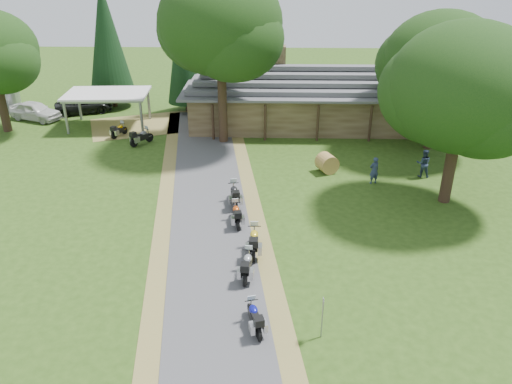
{
  "coord_description": "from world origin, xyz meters",
  "views": [
    {
      "loc": [
        2.26,
        -17.01,
        13.33
      ],
      "look_at": [
        1.62,
        7.02,
        1.6
      ],
      "focal_mm": 35.0,
      "sensor_mm": 36.0,
      "label": 1
    }
  ],
  "objects_px": {
    "lodge": "(314,94)",
    "motorcycle_row_d": "(236,213)",
    "car_dark_suv": "(83,101)",
    "motorcycle_row_a": "(255,316)",
    "motorcycle_row_b": "(247,264)",
    "motorcycle_row_e": "(235,194)",
    "motorcycle_carport_b": "(141,136)",
    "car_white_sedan": "(35,109)",
    "motorcycle_carport_a": "(119,130)",
    "hay_bale": "(327,163)",
    "motorcycle_row_c": "(254,240)",
    "carport": "(109,109)"
  },
  "relations": [
    {
      "from": "car_white_sedan",
      "to": "hay_bale",
      "type": "xyz_separation_m",
      "value": [
        24.04,
        -10.66,
        -0.36
      ]
    },
    {
      "from": "car_white_sedan",
      "to": "motorcycle_row_e",
      "type": "distance_m",
      "value": 23.95
    },
    {
      "from": "motorcycle_carport_b",
      "to": "hay_bale",
      "type": "distance_m",
      "value": 14.33
    },
    {
      "from": "motorcycle_row_b",
      "to": "hay_bale",
      "type": "xyz_separation_m",
      "value": [
        4.77,
        11.86,
        -0.01
      ]
    },
    {
      "from": "motorcycle_row_b",
      "to": "motorcycle_row_c",
      "type": "bearing_deg",
      "value": -2.34
    },
    {
      "from": "car_white_sedan",
      "to": "motorcycle_carport_a",
      "type": "bearing_deg",
      "value": -94.87
    },
    {
      "from": "hay_bale",
      "to": "motorcycle_row_d",
      "type": "bearing_deg",
      "value": -128.07
    },
    {
      "from": "car_dark_suv",
      "to": "motorcycle_row_e",
      "type": "relative_size",
      "value": 2.73
    },
    {
      "from": "car_dark_suv",
      "to": "motorcycle_row_a",
      "type": "xyz_separation_m",
      "value": [
        16.21,
        -28.15,
        -0.45
      ]
    },
    {
      "from": "lodge",
      "to": "hay_bale",
      "type": "distance_m",
      "value": 10.67
    },
    {
      "from": "motorcycle_row_b",
      "to": "motorcycle_row_d",
      "type": "relative_size",
      "value": 1.03
    },
    {
      "from": "motorcycle_row_a",
      "to": "motorcycle_row_b",
      "type": "xyz_separation_m",
      "value": [
        -0.43,
        3.45,
        0.05
      ]
    },
    {
      "from": "lodge",
      "to": "motorcycle_row_a",
      "type": "xyz_separation_m",
      "value": [
        -4.2,
        -25.82,
        -1.86
      ]
    },
    {
      "from": "car_dark_suv",
      "to": "motorcycle_row_d",
      "type": "distance_m",
      "value": 24.95
    },
    {
      "from": "motorcycle_row_b",
      "to": "motorcycle_row_e",
      "type": "relative_size",
      "value": 0.94
    },
    {
      "from": "motorcycle_row_a",
      "to": "motorcycle_carport_a",
      "type": "bearing_deg",
      "value": 11.65
    },
    {
      "from": "lodge",
      "to": "hay_bale",
      "type": "height_order",
      "value": "lodge"
    },
    {
      "from": "motorcycle_row_c",
      "to": "motorcycle_row_d",
      "type": "distance_m",
      "value": 3.0
    },
    {
      "from": "motorcycle_carport_b",
      "to": "motorcycle_row_d",
      "type": "bearing_deg",
      "value": -108.92
    },
    {
      "from": "motorcycle_carport_a",
      "to": "lodge",
      "type": "bearing_deg",
      "value": -53.16
    },
    {
      "from": "motorcycle_row_e",
      "to": "motorcycle_carport_b",
      "type": "bearing_deg",
      "value": 28.68
    },
    {
      "from": "motorcycle_row_b",
      "to": "hay_bale",
      "type": "distance_m",
      "value": 12.78
    },
    {
      "from": "lodge",
      "to": "motorcycle_carport_b",
      "type": "relative_size",
      "value": 11.32
    },
    {
      "from": "car_dark_suv",
      "to": "motorcycle_row_b",
      "type": "distance_m",
      "value": 29.31
    },
    {
      "from": "motorcycle_row_a",
      "to": "motorcycle_row_c",
      "type": "distance_m",
      "value": 5.41
    },
    {
      "from": "motorcycle_carport_b",
      "to": "car_dark_suv",
      "type": "bearing_deg",
      "value": 79.3
    },
    {
      "from": "car_white_sedan",
      "to": "motorcycle_row_c",
      "type": "bearing_deg",
      "value": -115.33
    },
    {
      "from": "motorcycle_row_b",
      "to": "motorcycle_row_d",
      "type": "xyz_separation_m",
      "value": [
        -0.78,
        4.77,
        -0.02
      ]
    },
    {
      "from": "motorcycle_row_d",
      "to": "motorcycle_carport_b",
      "type": "xyz_separation_m",
      "value": [
        -7.92,
        11.98,
        0.03
      ]
    },
    {
      "from": "car_white_sedan",
      "to": "motorcycle_carport_b",
      "type": "distance_m",
      "value": 12.05
    },
    {
      "from": "motorcycle_row_a",
      "to": "motorcycle_carport_b",
      "type": "xyz_separation_m",
      "value": [
        -9.13,
        20.2,
        0.06
      ]
    },
    {
      "from": "hay_bale",
      "to": "car_dark_suv",
      "type": "bearing_deg",
      "value": 148.0
    },
    {
      "from": "hay_bale",
      "to": "motorcycle_row_c",
      "type": "bearing_deg",
      "value": -114.55
    },
    {
      "from": "motorcycle_row_a",
      "to": "motorcycle_row_e",
      "type": "bearing_deg",
      "value": -7.78
    },
    {
      "from": "carport",
      "to": "motorcycle_carport_b",
      "type": "height_order",
      "value": "carport"
    },
    {
      "from": "car_white_sedan",
      "to": "motorcycle_row_e",
      "type": "xyz_separation_m",
      "value": [
        18.25,
        -15.51,
        -0.31
      ]
    },
    {
      "from": "car_white_sedan",
      "to": "motorcycle_row_b",
      "type": "relative_size",
      "value": 3.2
    },
    {
      "from": "motorcycle_row_d",
      "to": "motorcycle_carport_b",
      "type": "relative_size",
      "value": 0.95
    },
    {
      "from": "carport",
      "to": "motorcycle_row_a",
      "type": "distance_m",
      "value": 27.55
    },
    {
      "from": "car_dark_suv",
      "to": "motorcycle_row_e",
      "type": "bearing_deg",
      "value": -162.33
    },
    {
      "from": "carport",
      "to": "hay_bale",
      "type": "height_order",
      "value": "carport"
    },
    {
      "from": "lodge",
      "to": "motorcycle_row_e",
      "type": "distance_m",
      "value": 16.46
    },
    {
      "from": "motorcycle_row_e",
      "to": "motorcycle_row_c",
      "type": "bearing_deg",
      "value": -175.44
    },
    {
      "from": "lodge",
      "to": "motorcycle_row_d",
      "type": "height_order",
      "value": "lodge"
    },
    {
      "from": "motorcycle_row_d",
      "to": "car_dark_suv",
      "type": "bearing_deg",
      "value": 27.0
    },
    {
      "from": "car_white_sedan",
      "to": "hay_bale",
      "type": "relative_size",
      "value": 4.75
    },
    {
      "from": "car_dark_suv",
      "to": "lodge",
      "type": "bearing_deg",
      "value": -118.68
    },
    {
      "from": "lodge",
      "to": "motorcycle_row_d",
      "type": "distance_m",
      "value": 18.5
    },
    {
      "from": "lodge",
      "to": "motorcycle_row_e",
      "type": "relative_size",
      "value": 10.78
    },
    {
      "from": "motorcycle_row_d",
      "to": "motorcycle_carport_b",
      "type": "distance_m",
      "value": 14.36
    }
  ]
}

